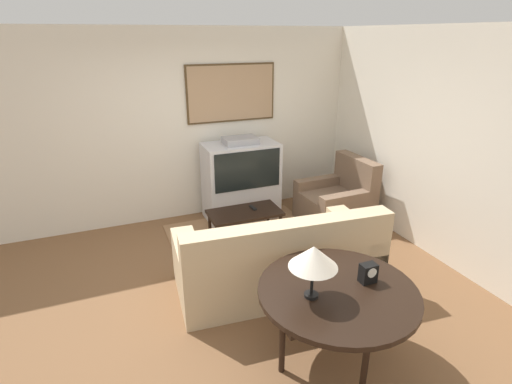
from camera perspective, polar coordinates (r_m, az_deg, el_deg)
ground_plane at (r=4.47m, az=-3.86°, el=-13.85°), size 12.00×12.00×0.00m
wall_back at (r=5.84m, az=-10.78°, el=9.10°), size 12.00×0.10×2.70m
wall_right at (r=5.24m, az=24.28°, el=6.02°), size 0.06×12.00×2.70m
area_rug at (r=5.39m, az=-1.22°, el=-7.01°), size 1.95×1.77×0.01m
tv at (r=5.88m, az=-2.16°, el=1.68°), size 1.07×0.59×1.23m
couch at (r=4.35m, az=3.23°, el=-9.89°), size 2.20×1.15×0.93m
armchair at (r=5.93m, az=11.47°, el=-1.47°), size 0.92×0.89×0.95m
coffee_table at (r=5.29m, az=-1.61°, el=-3.25°), size 0.95×0.51×0.41m
console_table at (r=3.32m, az=11.59°, el=-14.30°), size 1.27×1.27×0.73m
table_lamp at (r=2.99m, az=8.22°, el=-9.22°), size 0.37×0.37×0.43m
mantel_clock at (r=3.38m, az=15.73°, el=-11.08°), size 0.13×0.10×0.16m
remote at (r=5.35m, az=-0.44°, el=-2.25°), size 0.05×0.16×0.02m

